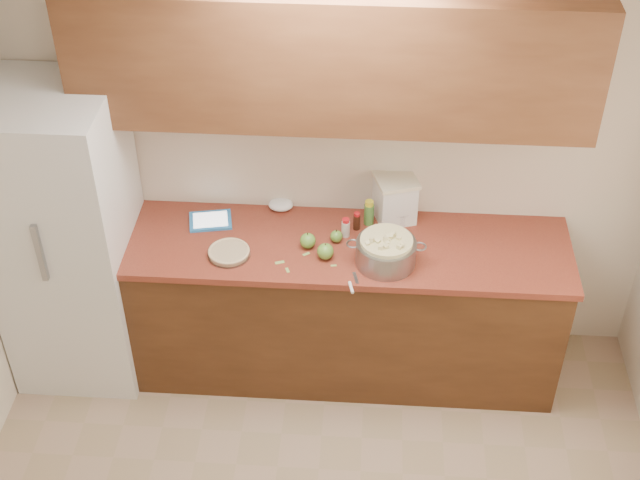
# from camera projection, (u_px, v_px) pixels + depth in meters

# --- Properties ---
(room_shell) EXTENTS (3.60, 3.60, 3.60)m
(room_shell) POSITION_uv_depth(u_px,v_px,m) (307.00, 405.00, 3.46)
(room_shell) COLOR #A08367
(room_shell) RESTS_ON ground
(counter_run) EXTENTS (2.64, 0.68, 0.92)m
(counter_run) POSITION_uv_depth(u_px,v_px,m) (328.00, 305.00, 5.13)
(counter_run) COLOR #512D16
(counter_run) RESTS_ON ground
(upper_cabinets) EXTENTS (2.60, 0.34, 0.70)m
(upper_cabinets) POSITION_uv_depth(u_px,v_px,m) (332.00, 58.00, 4.32)
(upper_cabinets) COLOR brown
(upper_cabinets) RESTS_ON room_shell
(fridge) EXTENTS (0.70, 0.70, 1.80)m
(fridge) POSITION_uv_depth(u_px,v_px,m) (68.00, 239.00, 4.90)
(fridge) COLOR silver
(fridge) RESTS_ON ground
(pie) EXTENTS (0.23, 0.23, 0.04)m
(pie) POSITION_uv_depth(u_px,v_px,m) (229.00, 252.00, 4.75)
(pie) COLOR silver
(pie) RESTS_ON counter_run
(colander) EXTENTS (0.42, 0.32, 0.16)m
(colander) POSITION_uv_depth(u_px,v_px,m) (386.00, 251.00, 4.67)
(colander) COLOR gray
(colander) RESTS_ON counter_run
(flour_canister) EXTENTS (0.27, 0.27, 0.27)m
(flour_canister) POSITION_uv_depth(u_px,v_px,m) (395.00, 198.00, 4.94)
(flour_canister) COLOR silver
(flour_canister) RESTS_ON counter_run
(tablet) EXTENTS (0.26, 0.22, 0.02)m
(tablet) POSITION_uv_depth(u_px,v_px,m) (210.00, 221.00, 4.99)
(tablet) COLOR #2878C1
(tablet) RESTS_ON counter_run
(paring_knife) EXTENTS (0.06, 0.17, 0.02)m
(paring_knife) POSITION_uv_depth(u_px,v_px,m) (352.00, 286.00, 4.56)
(paring_knife) COLOR gray
(paring_knife) RESTS_ON counter_run
(lemon_bottle) EXTENTS (0.06, 0.06, 0.15)m
(lemon_bottle) POSITION_uv_depth(u_px,v_px,m) (369.00, 213.00, 4.94)
(lemon_bottle) COLOR #4C8C38
(lemon_bottle) RESTS_ON counter_run
(cinnamon_shaker) EXTENTS (0.05, 0.05, 0.11)m
(cinnamon_shaker) POSITION_uv_depth(u_px,v_px,m) (346.00, 228.00, 4.86)
(cinnamon_shaker) COLOR beige
(cinnamon_shaker) RESTS_ON counter_run
(vanilla_bottle) EXTENTS (0.04, 0.04, 0.11)m
(vanilla_bottle) POSITION_uv_depth(u_px,v_px,m) (357.00, 221.00, 4.91)
(vanilla_bottle) COLOR black
(vanilla_bottle) RESTS_ON counter_run
(mixing_bowl) EXTENTS (0.22, 0.22, 0.08)m
(mixing_bowl) POSITION_uv_depth(u_px,v_px,m) (397.00, 210.00, 5.00)
(mixing_bowl) COLOR silver
(mixing_bowl) RESTS_ON counter_run
(paper_towel) EXTENTS (0.15, 0.12, 0.06)m
(paper_towel) POSITION_uv_depth(u_px,v_px,m) (281.00, 205.00, 5.07)
(paper_towel) COLOR white
(paper_towel) RESTS_ON counter_run
(apple_left) EXTENTS (0.09, 0.09, 0.10)m
(apple_left) POSITION_uv_depth(u_px,v_px,m) (308.00, 241.00, 4.79)
(apple_left) COLOR #5D9131
(apple_left) RESTS_ON counter_run
(apple_center) EXTENTS (0.07, 0.07, 0.08)m
(apple_center) POSITION_uv_depth(u_px,v_px,m) (336.00, 236.00, 4.83)
(apple_center) COLOR #5D9131
(apple_center) RESTS_ON counter_run
(apple_front) EXTENTS (0.09, 0.09, 0.10)m
(apple_front) POSITION_uv_depth(u_px,v_px,m) (325.00, 251.00, 4.72)
(apple_front) COLOR #5D9131
(apple_front) RESTS_ON counter_run
(peel_a) EXTENTS (0.05, 0.05, 0.00)m
(peel_a) POSITION_uv_depth(u_px,v_px,m) (374.00, 254.00, 4.76)
(peel_a) COLOR #90B256
(peel_a) RESTS_ON counter_run
(peel_b) EXTENTS (0.03, 0.04, 0.00)m
(peel_b) POSITION_uv_depth(u_px,v_px,m) (287.00, 270.00, 4.66)
(peel_b) COLOR #90B256
(peel_b) RESTS_ON counter_run
(peel_c) EXTENTS (0.05, 0.04, 0.00)m
(peel_c) POSITION_uv_depth(u_px,v_px,m) (280.00, 262.00, 4.71)
(peel_c) COLOR #90B256
(peel_c) RESTS_ON counter_run
(peel_d) EXTENTS (0.01, 0.03, 0.00)m
(peel_d) POSITION_uv_depth(u_px,v_px,m) (325.00, 252.00, 4.78)
(peel_d) COLOR #90B256
(peel_d) RESTS_ON counter_run
(peel_e) EXTENTS (0.03, 0.02, 0.00)m
(peel_e) POSITION_uv_depth(u_px,v_px,m) (334.00, 266.00, 4.69)
(peel_e) COLOR #90B256
(peel_e) RESTS_ON counter_run
(peel_f) EXTENTS (0.04, 0.04, 0.00)m
(peel_f) POSITION_uv_depth(u_px,v_px,m) (306.00, 254.00, 4.77)
(peel_f) COLOR #90B256
(peel_f) RESTS_ON counter_run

